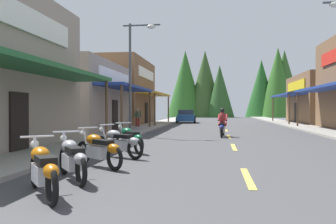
# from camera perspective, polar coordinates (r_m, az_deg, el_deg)

# --- Properties ---
(ground) EXTENTS (10.20, 76.95, 0.10)m
(ground) POSITION_cam_1_polar(r_m,az_deg,el_deg) (23.22, 9.49, -3.36)
(ground) COLOR #424244
(sidewalk_left) EXTENTS (2.29, 76.95, 0.12)m
(sidewalk_left) POSITION_cam_1_polar(r_m,az_deg,el_deg) (23.85, -5.70, -2.99)
(sidewalk_left) COLOR #9E9991
(sidewalk_left) RESTS_ON ground
(sidewalk_right) EXTENTS (2.29, 76.95, 0.12)m
(sidewalk_right) POSITION_cam_1_polar(r_m,az_deg,el_deg) (24.21, 24.45, -2.99)
(sidewalk_right) COLOR gray
(sidewalk_right) RESTS_ON ground
(centerline_dashes) EXTENTS (0.16, 51.20, 0.01)m
(centerline_dashes) POSITION_cam_1_polar(r_m,az_deg,el_deg) (25.82, 9.32, -2.84)
(centerline_dashes) COLOR #E0C64C
(centerline_dashes) RESTS_ON ground
(storefront_left_middle) EXTENTS (10.47, 9.54, 4.59)m
(storefront_left_middle) POSITION_cam_1_polar(r_m,az_deg,el_deg) (25.29, -17.99, 2.27)
(storefront_left_middle) COLOR gray
(storefront_left_middle) RESTS_ON ground
(storefront_left_far) EXTENTS (9.71, 9.88, 6.20)m
(storefront_left_far) POSITION_cam_1_polar(r_m,az_deg,el_deg) (35.02, -9.90, 3.13)
(storefront_left_far) COLOR brown
(storefront_left_far) RESTS_ON ground
(storefront_right_far) EXTENTS (9.08, 10.60, 4.93)m
(storefront_right_far) POSITION_cam_1_polar(r_m,az_deg,el_deg) (39.21, 25.12, 1.88)
(storefront_right_far) COLOR brown
(storefront_right_far) RESTS_ON ground
(streetlamp_left) EXTENTS (2.12, 0.30, 6.30)m
(streetlamp_left) POSITION_cam_1_polar(r_m,az_deg,el_deg) (20.06, -5.25, 7.89)
(streetlamp_left) COLOR #474C51
(streetlamp_left) RESTS_ON ground
(motorcycle_parked_left_0) EXTENTS (1.39, 1.75, 1.04)m
(motorcycle_parked_left_0) POSITION_cam_1_polar(r_m,az_deg,el_deg) (6.65, -19.53, -8.64)
(motorcycle_parked_left_0) COLOR black
(motorcycle_parked_left_0) RESTS_ON ground
(motorcycle_parked_left_1) EXTENTS (1.36, 1.78, 1.04)m
(motorcycle_parked_left_1) POSITION_cam_1_polar(r_m,az_deg,el_deg) (7.90, -15.22, -7.15)
(motorcycle_parked_left_1) COLOR black
(motorcycle_parked_left_1) RESTS_ON ground
(motorcycle_parked_left_2) EXTENTS (1.74, 1.41, 1.04)m
(motorcycle_parked_left_2) POSITION_cam_1_polar(r_m,az_deg,el_deg) (9.49, -11.14, -5.84)
(motorcycle_parked_left_2) COLOR black
(motorcycle_parked_left_2) RESTS_ON ground
(motorcycle_parked_left_3) EXTENTS (1.90, 1.16, 1.04)m
(motorcycle_parked_left_3) POSITION_cam_1_polar(r_m,az_deg,el_deg) (11.26, -8.00, -4.82)
(motorcycle_parked_left_3) COLOR black
(motorcycle_parked_left_3) RESTS_ON ground
(motorcycle_parked_left_4) EXTENTS (1.43, 1.72, 1.04)m
(motorcycle_parked_left_4) POSITION_cam_1_polar(r_m,az_deg,el_deg) (12.57, -6.23, -4.26)
(motorcycle_parked_left_4) COLOR black
(motorcycle_parked_left_4) RESTS_ON ground
(rider_cruising_lead) EXTENTS (0.61, 2.14, 1.57)m
(rider_cruising_lead) POSITION_cam_1_polar(r_m,az_deg,el_deg) (19.47, 8.78, -2.05)
(rider_cruising_lead) COLOR black
(rider_cruising_lead) RESTS_ON ground
(pedestrian_waiting) EXTENTS (0.56, 0.33, 1.56)m
(pedestrian_waiting) POSITION_cam_1_polar(r_m,az_deg,el_deg) (28.03, -4.95, -0.74)
(pedestrian_waiting) COLOR maroon
(pedestrian_waiting) RESTS_ON ground
(parked_car_curbside) EXTENTS (2.26, 4.40, 1.40)m
(parked_car_curbside) POSITION_cam_1_polar(r_m,az_deg,el_deg) (38.01, 2.94, -0.70)
(parked_car_curbside) COLOR #1E4C8C
(parked_car_curbside) RESTS_ON ground
(treeline_backdrop) EXTENTS (23.74, 7.79, 12.01)m
(treeline_backdrop) POSITION_cam_1_polar(r_m,az_deg,el_deg) (63.33, 11.27, 4.35)
(treeline_backdrop) COLOR #2F5B23
(treeline_backdrop) RESTS_ON ground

